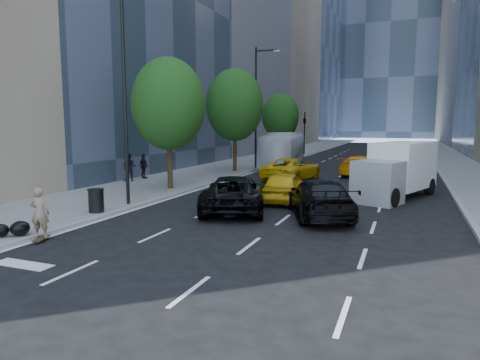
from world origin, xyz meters
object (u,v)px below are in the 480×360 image
at_px(skateboarder, 40,216).
at_px(box_truck, 397,170).
at_px(trash_can, 96,201).
at_px(city_bus, 283,150).
at_px(black_sedan_mercedes, 319,198).
at_px(black_sedan_lincoln, 234,193).

relative_size(skateboarder, box_truck, 0.26).
bearing_deg(trash_can, city_bus, 85.48).
bearing_deg(city_bus, trash_can, -102.28).
bearing_deg(city_bus, box_truck, -61.35).
bearing_deg(trash_can, box_truck, 38.62).
height_order(skateboarder, trash_can, skateboarder).
xyz_separation_m(black_sedan_mercedes, box_truck, (2.86, 6.18, 0.67)).
height_order(black_sedan_mercedes, trash_can, black_sedan_mercedes).
distance_m(black_sedan_lincoln, city_bus, 19.96).
height_order(city_bus, box_truck, city_bus).
bearing_deg(city_bus, black_sedan_lincoln, -88.38).
relative_size(black_sedan_lincoln, black_sedan_mercedes, 1.03).
relative_size(black_sedan_lincoln, city_bus, 0.51).
relative_size(black_sedan_mercedes, trash_can, 5.76).
relative_size(city_bus, trash_can, 11.76).
bearing_deg(box_truck, trash_can, -120.27).
bearing_deg(skateboarder, trash_can, -95.92).
height_order(skateboarder, black_sedan_mercedes, skateboarder).
height_order(black_sedan_lincoln, city_bus, city_bus).
xyz_separation_m(skateboarder, black_sedan_lincoln, (4.05, 7.01, -0.05)).
bearing_deg(skateboarder, box_truck, -149.14).
bearing_deg(black_sedan_mercedes, black_sedan_lincoln, -20.63).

